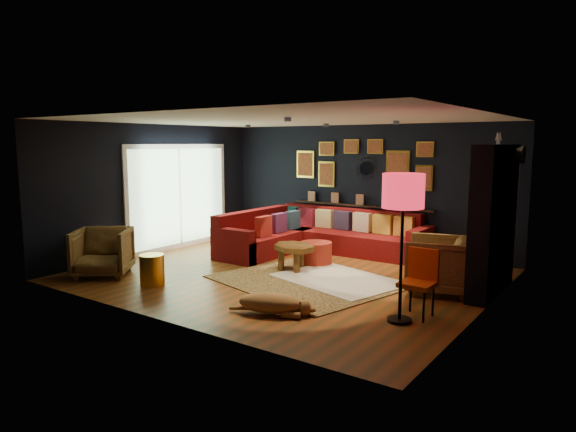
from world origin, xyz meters
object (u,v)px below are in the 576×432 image
Objects in this scene: coffee_table at (294,250)px; armchair_left at (102,250)px; pouf at (316,253)px; orange_chair at (420,277)px; floor_lamp at (403,197)px; armchair_right at (438,262)px; sectional at (313,237)px; gold_stool at (152,270)px; dog at (270,299)px.

coffee_table is 1.19× the size of armchair_left.
pouf is 0.67× the size of armchair_left.
armchair_left is at bearing -131.58° from pouf.
orange_chair is at bearing -25.71° from armchair_left.
floor_lamp reaches higher than orange_chair.
coffee_table is 1.14× the size of armchair_right.
pouf is at bearing 9.98° from armchair_left.
sectional is 7.05× the size of gold_stool.
armchair_right is at bearing 36.28° from dog.
orange_chair is at bearing -32.10° from pouf.
sectional is 2.94× the size of dog.
coffee_table is 1.21× the size of orange_chair.
floor_lamp is at bearing -28.27° from coffee_table.
armchair_left is 0.77× the size of dog.
sectional is at bearing 93.53° from dog.
armchair_left is 1.02× the size of orange_chair.
dog is at bearing -144.99° from orange_chair.
floor_lamp is at bearing 4.28° from dog.
armchair_left is at bearing -80.63° from armchair_right.
armchair_left is at bearing -173.58° from gold_stool.
gold_stool is 2.37m from dog.
armchair_left is (-1.86, -3.65, 0.12)m from sectional.
sectional is 3.61m from gold_stool.
floor_lamp is at bearing -13.98° from armchair_right.
sectional reaches higher than coffee_table.
orange_chair is 0.47× the size of floor_lamp.
coffee_table is 2.19× the size of gold_stool.
gold_stool is at bearing 158.12° from dog.
coffee_table is at bearing 160.75° from orange_chair.
pouf is (0.62, -0.86, -0.10)m from sectional.
coffee_table is at bearing -95.25° from pouf.
armchair_right is 0.80× the size of dog.
coffee_table is 3.24m from armchair_left.
armchair_left is 0.96× the size of armchair_right.
armchair_left is 3.48m from dog.
pouf is at bearing 62.70° from gold_stool.
gold_stool is at bearing -170.38° from floor_lamp.
armchair_right reaches higher than armchair_left.
orange_chair reaches higher than pouf.
sectional is 5.74× the size of pouf.
pouf is at bearing -54.56° from sectional.
floor_lamp is (3.87, 0.66, 1.33)m from gold_stool.
dog is (1.61, -3.57, -0.12)m from sectional.
orange_chair is at bearing -37.80° from sectional.
coffee_table is at bearing 3.33° from armchair_left.
sectional is 3.21× the size of coffee_table.
dog is (-1.50, -0.70, -1.38)m from floor_lamp.
dog is at bearing -69.75° from pouf.
gold_stool is (-1.32, -2.03, -0.13)m from coffee_table.
sectional is 3.90× the size of orange_chair.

